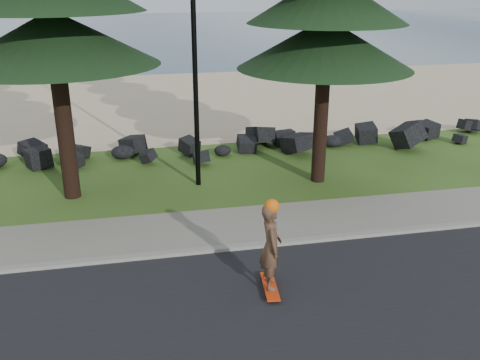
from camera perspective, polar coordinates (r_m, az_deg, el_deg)
The scene contains 9 objects.
ground at distance 12.68m, azimuth -2.54°, elevation -5.64°, with size 160.00×160.00×0.00m, color #314E18.
road at distance 8.95m, azimuth 2.39°, elevation -18.34°, with size 160.00×7.00×0.02m, color black.
kerb at distance 11.87m, azimuth -1.84°, elevation -7.34°, with size 160.00×0.20×0.10m, color gray.
sidewalk at distance 12.84m, azimuth -2.69°, elevation -5.09°, with size 160.00×2.00×0.08m, color gray.
beach_sand at distance 26.38m, azimuth -7.72°, elevation 8.38°, with size 160.00×15.00×0.01m, color tan.
ocean at distance 62.48m, azimuth -10.44°, elevation 15.45°, with size 160.00×58.00×0.01m, color #39546D.
seawall_boulders at distance 17.82m, azimuth -5.47°, elevation 2.31°, with size 60.00×2.40×1.10m, color black, non-canonical shape.
lamp_post at distance 14.59m, azimuth -4.92°, elevation 14.84°, with size 0.25×0.14×8.14m.
skateboarder at distance 10.05m, azimuth 3.32°, elevation -7.11°, with size 0.47×1.04×1.89m.
Camera 1 is at (-1.75, -11.20, 5.68)m, focal length 40.00 mm.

